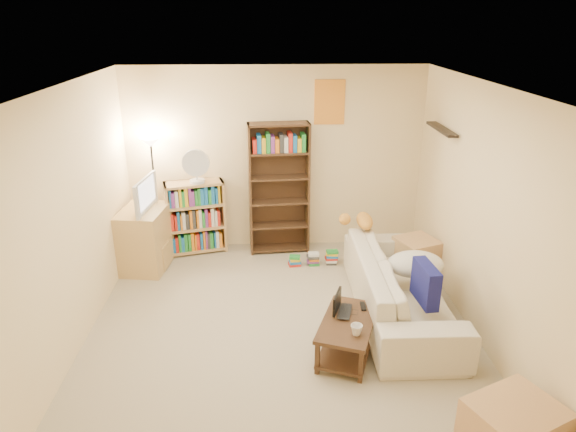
{
  "coord_description": "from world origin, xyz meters",
  "views": [
    {
      "loc": [
        -0.14,
        -4.52,
        3.09
      ],
      "look_at": [
        0.1,
        0.65,
        1.05
      ],
      "focal_mm": 32.0,
      "sensor_mm": 36.0,
      "label": 1
    }
  ],
  "objects": [
    {
      "name": "book_stacks",
      "position": [
        0.51,
        1.55,
        0.08
      ],
      "size": [
        0.65,
        0.15,
        0.19
      ],
      "color": "red",
      "rests_on": "ground"
    },
    {
      "name": "television",
      "position": [
        -1.7,
        1.6,
        1.0
      ],
      "size": [
        0.75,
        0.28,
        0.42
      ],
      "primitive_type": "imported",
      "rotation": [
        0.0,
        0.0,
        1.44
      ],
      "color": "black",
      "rests_on": "tv_stand"
    },
    {
      "name": "tv_remote",
      "position": [
        0.81,
        -0.15,
        0.39
      ],
      "size": [
        0.06,
        0.15,
        0.02
      ],
      "primitive_type": "cube",
      "rotation": [
        0.0,
        0.0,
        -0.05
      ],
      "color": "black",
      "rests_on": "coffee_table"
    },
    {
      "name": "short_bookshelf",
      "position": [
        -1.1,
        2.05,
        0.5
      ],
      "size": [
        0.84,
        0.5,
        1.01
      ],
      "rotation": [
        0.0,
        0.0,
        0.25
      ],
      "color": "tan",
      "rests_on": "ground"
    },
    {
      "name": "floor_lamp",
      "position": [
        -1.61,
        2.05,
        1.29
      ],
      "size": [
        0.27,
        0.27,
        1.62
      ],
      "color": "black",
      "rests_on": "ground"
    },
    {
      "name": "mug",
      "position": [
        0.66,
        -0.61,
        0.43
      ],
      "size": [
        0.18,
        0.18,
        0.1
      ],
      "primitive_type": "imported",
      "rotation": [
        0.0,
        0.0,
        -0.36
      ],
      "color": "white",
      "rests_on": "coffee_table"
    },
    {
      "name": "coffee_table",
      "position": [
        0.63,
        -0.38,
        0.24
      ],
      "size": [
        0.74,
        0.96,
        0.38
      ],
      "rotation": [
        0.0,
        0.0,
        -0.35
      ],
      "color": "#472E1B",
      "rests_on": "ground"
    },
    {
      "name": "tabby_cat",
      "position": [
        1.02,
        1.21,
        0.76
      ],
      "size": [
        0.52,
        0.19,
        0.18
      ],
      "color": "orange",
      "rests_on": "sofa"
    },
    {
      "name": "laptop_screen",
      "position": [
        0.54,
        -0.22,
        0.49
      ],
      "size": [
        0.11,
        0.27,
        0.19
      ],
      "primitive_type": "cube",
      "rotation": [
        0.0,
        0.0,
        -0.35
      ],
      "color": "white",
      "rests_on": "laptop"
    },
    {
      "name": "desk_fan",
      "position": [
        -1.04,
        2.0,
        1.24
      ],
      "size": [
        0.36,
        0.2,
        0.46
      ],
      "color": "silver",
      "rests_on": "short_bookshelf"
    },
    {
      "name": "room",
      "position": [
        0.0,
        0.01,
        1.62
      ],
      "size": [
        4.5,
        4.54,
        2.52
      ],
      "color": "tan",
      "rests_on": "ground"
    },
    {
      "name": "laptop",
      "position": [
        0.66,
        -0.26,
        0.39
      ],
      "size": [
        0.39,
        0.34,
        0.02
      ],
      "primitive_type": "imported",
      "rotation": [
        0.0,
        0.0,
        1.31
      ],
      "color": "black",
      "rests_on": "coffee_table"
    },
    {
      "name": "tv_stand",
      "position": [
        -1.7,
        1.6,
        0.4
      ],
      "size": [
        0.62,
        0.81,
        0.8
      ],
      "primitive_type": "cube",
      "rotation": [
        0.0,
        0.0,
        -0.13
      ],
      "color": "tan",
      "rests_on": "ground"
    },
    {
      "name": "sofa",
      "position": [
        1.31,
        0.33,
        0.33
      ],
      "size": [
        2.3,
        0.93,
        0.67
      ],
      "primitive_type": "imported",
      "rotation": [
        0.0,
        0.0,
        1.56
      ],
      "color": "beige",
      "rests_on": "ground"
    },
    {
      "name": "side_table",
      "position": [
        1.72,
        1.15,
        0.26
      ],
      "size": [
        0.58,
        0.58,
        0.52
      ],
      "primitive_type": "cube",
      "rotation": [
        0.0,
        0.0,
        0.37
      ],
      "color": "tan",
      "rests_on": "ground"
    },
    {
      "name": "cream_blanket",
      "position": [
        1.47,
        0.38,
        0.57
      ],
      "size": [
        0.62,
        0.44,
        0.26
      ],
      "primitive_type": "ellipsoid",
      "color": "beige",
      "rests_on": "sofa"
    },
    {
      "name": "navy_pillow",
      "position": [
        1.41,
        -0.17,
        0.64
      ],
      "size": [
        0.17,
        0.45,
        0.4
      ],
      "primitive_type": "cube",
      "rotation": [
        0.0,
        0.0,
        1.66
      ],
      "color": "navy",
      "rests_on": "sofa"
    },
    {
      "name": "tall_bookshelf",
      "position": [
        0.04,
        2.02,
        0.95
      ],
      "size": [
        0.83,
        0.33,
        1.8
      ],
      "rotation": [
        0.0,
        0.0,
        0.08
      ],
      "color": "#48321B",
      "rests_on": "ground"
    }
  ]
}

